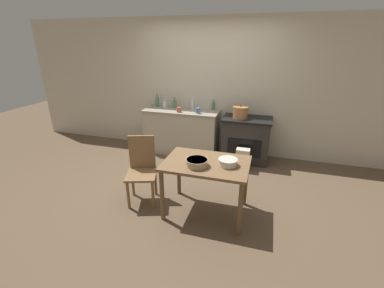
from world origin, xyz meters
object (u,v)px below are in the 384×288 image
stove (246,139)px  mixing_bowl_large (197,162)px  cup_mid_right (179,110)px  flour_sack (242,159)px  stock_pot (240,112)px  bottle_far_left (193,105)px  work_table (206,170)px  bottle_left (213,106)px  cup_center_right (198,111)px  bottle_center_left (157,101)px  bottle_center (165,105)px  mixing_bowl_small (228,162)px  bottle_mid_left (175,104)px  chair (142,168)px

stove → mixing_bowl_large: (-0.41, -1.93, 0.36)m
cup_mid_right → flour_sack: bearing=-13.0°
stock_pot → bottle_far_left: bottle_far_left is taller
mixing_bowl_large → flour_sack: bearing=74.5°
work_table → bottle_left: (-0.36, 2.01, 0.33)m
cup_center_right → cup_mid_right: 0.37m
flour_sack → stock_pot: size_ratio=1.40×
bottle_center_left → cup_center_right: bottle_center_left is taller
bottle_far_left → cup_center_right: (0.18, -0.26, -0.04)m
cup_center_right → bottle_center_left: bearing=162.8°
bottle_far_left → cup_mid_right: size_ratio=2.64×
stove → bottle_center_left: bearing=174.8°
bottle_far_left → cup_mid_right: (-0.19, -0.28, -0.05)m
stove → work_table: size_ratio=0.84×
stock_pot → stove: bearing=12.5°
stove → bottle_center_left: 1.94m
bottle_center → cup_center_right: (0.75, -0.20, -0.01)m
stove → mixing_bowl_small: size_ratio=3.76×
mixing_bowl_large → cup_mid_right: bearing=115.6°
stove → cup_center_right: cup_center_right is taller
mixing_bowl_small → cup_center_right: (-0.84, 1.68, 0.15)m
work_table → stock_pot: bearing=83.7°
bottle_mid_left → bottle_center: 0.20m
bottle_left → bottle_center: (-0.96, -0.13, -0.01)m
bottle_left → stock_pot: bearing=-23.2°
stock_pot → cup_mid_right: bearing=-174.3°
bottle_center_left → cup_center_right: 0.99m
flour_sack → cup_mid_right: size_ratio=4.38×
bottle_center_left → cup_center_right: (0.95, -0.29, -0.05)m
stove → flour_sack: bearing=-89.7°
mixing_bowl_small → bottle_left: bearing=107.2°
work_table → cup_mid_right: 1.93m
bottle_center_left → bottle_center: 0.22m
mixing_bowl_large → stock_pot: bearing=81.6°
chair → flour_sack: size_ratio=2.37×
chair → stock_pot: (1.12, 1.72, 0.44)m
stock_pot → mixing_bowl_small: 1.79m
bottle_center → chair: bearing=-77.8°
mixing_bowl_large → bottle_mid_left: bottle_mid_left is taller
bottle_mid_left → bottle_center: size_ratio=1.27×
stove → bottle_mid_left: 1.56m
chair → bottle_center_left: bottle_center_left is taller
cup_center_right → bottle_center: bearing=164.8°
flour_sack → bottle_far_left: bottle_far_left is taller
cup_center_right → mixing_bowl_large: bearing=-74.9°
chair → stock_pot: bearing=38.6°
flour_sack → mixing_bowl_small: size_ratio=1.67×
stock_pot → cup_center_right: 0.77m
stock_pot → bottle_left: bearing=156.8°
bottle_mid_left → mixing_bowl_large: bearing=-63.2°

